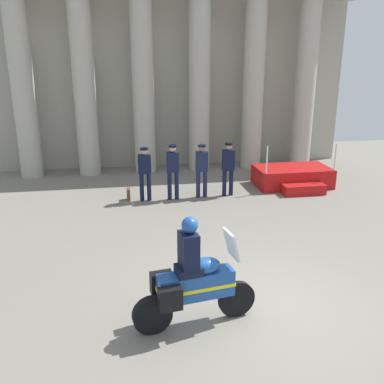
% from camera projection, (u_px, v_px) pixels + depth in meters
% --- Properties ---
extents(ground_plane, '(28.00, 28.00, 0.00)m').
position_uv_depth(ground_plane, '(263.00, 304.00, 7.52)').
color(ground_plane, gray).
extents(colonnade_backdrop, '(14.22, 1.64, 7.08)m').
position_uv_depth(colonnade_backdrop, '(170.00, 71.00, 15.80)').
color(colonnade_backdrop, '#A49F91').
rests_on(colonnade_backdrop, ground_plane).
extents(reviewing_stand, '(2.49, 1.94, 1.55)m').
position_uv_depth(reviewing_stand, '(293.00, 177.00, 14.30)').
color(reviewing_stand, '#B71414').
rests_on(reviewing_stand, ground_plane).
extents(officer_in_row_0, '(0.40, 0.27, 1.65)m').
position_uv_depth(officer_in_row_0, '(145.00, 170.00, 12.65)').
color(officer_in_row_0, black).
rests_on(officer_in_row_0, ground_plane).
extents(officer_in_row_1, '(0.40, 0.27, 1.71)m').
position_uv_depth(officer_in_row_1, '(173.00, 168.00, 12.76)').
color(officer_in_row_1, '#141938').
rests_on(officer_in_row_1, ground_plane).
extents(officer_in_row_2, '(0.40, 0.27, 1.67)m').
position_uv_depth(officer_in_row_2, '(202.00, 167.00, 12.99)').
color(officer_in_row_2, '#191E42').
rests_on(officer_in_row_2, ground_plane).
extents(officer_in_row_3, '(0.40, 0.27, 1.69)m').
position_uv_depth(officer_in_row_3, '(228.00, 165.00, 13.15)').
color(officer_in_row_3, black).
rests_on(officer_in_row_3, ground_plane).
extents(motorcycle_with_rider, '(2.08, 0.75, 1.90)m').
position_uv_depth(motorcycle_with_rider, '(192.00, 282.00, 6.69)').
color(motorcycle_with_rider, black).
rests_on(motorcycle_with_rider, ground_plane).
extents(briefcase_on_ground, '(0.10, 0.32, 0.36)m').
position_uv_depth(briefcase_on_ground, '(128.00, 195.00, 12.94)').
color(briefcase_on_ground, brown).
rests_on(briefcase_on_ground, ground_plane).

